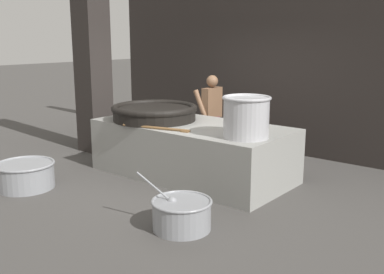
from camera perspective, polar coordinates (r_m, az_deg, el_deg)
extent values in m
plane|color=#474442|center=(7.45, 0.00, -4.88)|extent=(60.00, 60.00, 0.00)
cube|color=#2D2826|center=(9.13, 9.94, 10.71)|extent=(7.79, 0.24, 3.93)
cube|color=#2D2826|center=(9.04, -12.58, 10.58)|extent=(0.52, 0.52, 3.93)
cube|color=gray|center=(7.33, 0.00, -1.65)|extent=(3.22, 1.55, 0.87)
cylinder|color=black|center=(7.58, -4.78, 2.92)|extent=(1.39, 1.39, 0.20)
torus|color=black|center=(7.57, -4.80, 3.67)|extent=(1.44, 1.44, 0.11)
cylinder|color=#B7B7BC|center=(6.25, 6.90, 2.43)|extent=(0.63, 0.63, 0.56)
torus|color=#B7B7BC|center=(6.21, 6.97, 4.96)|extent=(0.68, 0.68, 0.04)
cylinder|color=brown|center=(6.85, -4.70, 1.18)|extent=(1.12, 0.33, 0.04)
cube|color=brown|center=(6.62, -0.83, 0.73)|extent=(0.14, 0.13, 0.02)
cylinder|color=brown|center=(8.37, 2.20, -0.22)|extent=(0.12, 0.12, 0.76)
cylinder|color=brown|center=(8.50, 2.84, -0.02)|extent=(0.12, 0.12, 0.76)
cube|color=#722D4C|center=(8.40, 2.53, 0.90)|extent=(0.19, 0.24, 0.50)
cube|color=brown|center=(8.31, 2.56, 4.35)|extent=(0.17, 0.47, 0.56)
cylinder|color=brown|center=(8.18, 1.08, 4.21)|extent=(0.31, 0.11, 0.52)
cylinder|color=brown|center=(8.55, 2.92, 4.57)|extent=(0.31, 0.11, 0.52)
sphere|color=brown|center=(8.26, 2.59, 7.10)|extent=(0.22, 0.22, 0.22)
cylinder|color=gray|center=(5.40, -1.31, -9.90)|extent=(0.70, 0.70, 0.35)
torus|color=gray|center=(5.34, -1.32, -8.18)|extent=(0.73, 0.73, 0.03)
cylinder|color=#6B9347|center=(5.37, -1.31, -9.13)|extent=(0.61, 0.61, 0.09)
sphere|color=gray|center=(5.39, -2.54, -8.23)|extent=(0.13, 0.13, 0.13)
cylinder|color=gray|center=(5.42, -4.80, -6.34)|extent=(0.45, 0.18, 0.34)
cylinder|color=gray|center=(7.25, -20.38, -4.66)|extent=(0.84, 0.84, 0.38)
torus|color=gray|center=(7.19, -20.49, -3.23)|extent=(0.88, 0.88, 0.04)
cylinder|color=orange|center=(7.22, -20.43, -4.02)|extent=(0.74, 0.74, 0.09)
cylinder|color=orange|center=(7.14, -20.69, -3.71)|extent=(0.04, 0.03, 0.03)
cylinder|color=orange|center=(7.21, -20.45, -3.55)|extent=(0.04, 0.06, 0.03)
cylinder|color=orange|center=(7.42, -21.04, -3.13)|extent=(0.06, 0.04, 0.03)
cylinder|color=orange|center=(7.12, -20.39, -3.71)|extent=(0.04, 0.04, 0.03)
cylinder|color=orange|center=(7.16, -20.35, -3.63)|extent=(0.06, 0.06, 0.03)
cylinder|color=orange|center=(7.29, -18.55, -3.22)|extent=(0.06, 0.06, 0.03)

